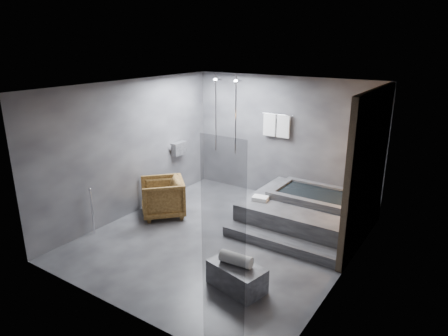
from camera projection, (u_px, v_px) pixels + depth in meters
The scene contains 7 objects.
room at pixel (249, 149), 6.93m from camera, with size 5.00×5.04×2.82m.
tub_deck at pixel (306, 212), 8.00m from camera, with size 2.20×2.00×0.50m, color #2E2E30.
tub_step at pixel (280, 243), 7.11m from camera, with size 2.20×0.36×0.18m, color #2E2E30.
concrete_bench at pixel (237, 276), 5.92m from camera, with size 0.85×0.47×0.38m, color #353437.
driftwood_chair at pixel (163, 197), 8.34m from camera, with size 0.85×0.88×0.80m, color #402910.
rolled_towel at pixel (236, 259), 5.85m from camera, with size 0.18×0.18×0.50m, color white.
deck_towel at pixel (260, 198), 7.91m from camera, with size 0.30×0.22×0.08m, color white.
Camera 1 is at (3.74, -5.58, 3.54)m, focal length 32.00 mm.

